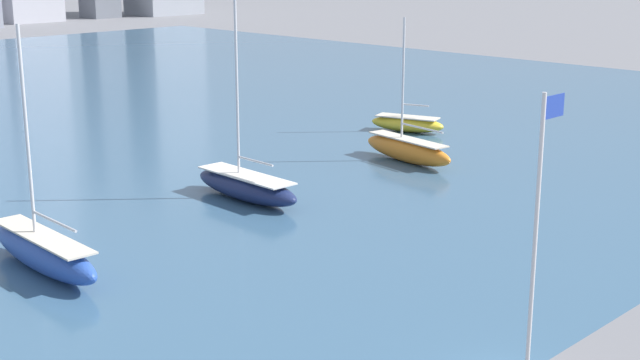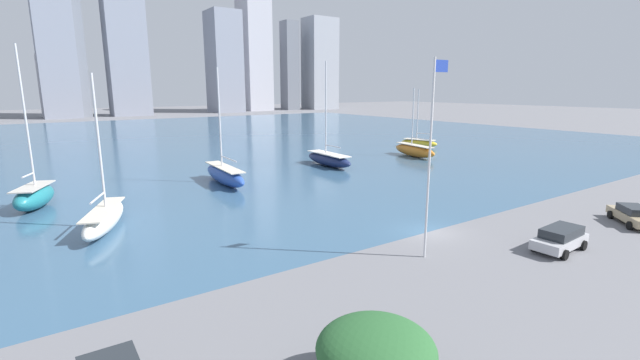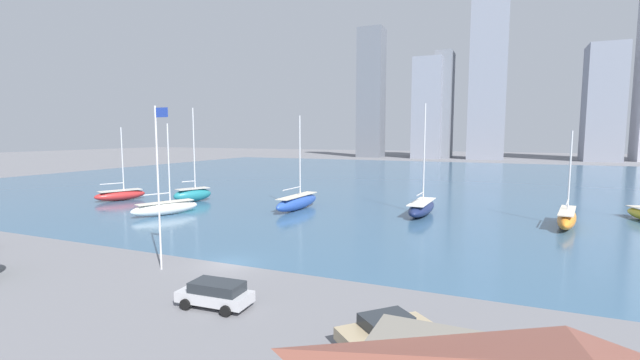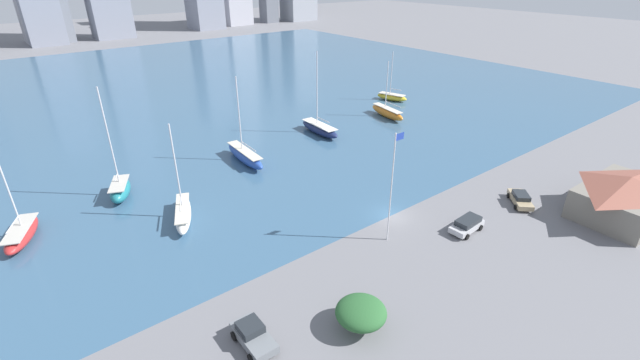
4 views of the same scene
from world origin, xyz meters
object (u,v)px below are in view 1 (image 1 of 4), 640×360
at_px(flag_pole, 534,271).
at_px(sailboat_navy, 246,186).
at_px(sailboat_orange, 407,149).
at_px(sailboat_yellow, 407,123).
at_px(sailboat_blue, 43,251).

bearing_deg(flag_pole, sailboat_navy, 64.90).
distance_m(flag_pole, sailboat_orange, 42.46).
bearing_deg(sailboat_orange, flag_pole, -126.79).
xyz_separation_m(sailboat_orange, sailboat_yellow, (9.26, 7.51, -0.21)).
distance_m(sailboat_orange, sailboat_blue, 32.39).
xyz_separation_m(flag_pole, sailboat_orange, (30.18, 29.33, -5.61)).
xyz_separation_m(sailboat_yellow, sailboat_blue, (-41.59, -9.32, 0.25)).
xyz_separation_m(sailboat_navy, sailboat_blue, (-16.31, -2.69, 0.09)).
xyz_separation_m(sailboat_navy, sailboat_yellow, (25.29, 6.64, -0.16)).
relative_size(flag_pole, sailboat_yellow, 1.18).
bearing_deg(sailboat_orange, sailboat_yellow, 48.08).
xyz_separation_m(flag_pole, sailboat_navy, (14.15, 30.21, -5.66)).
distance_m(sailboat_orange, sailboat_yellow, 11.92).
height_order(flag_pole, sailboat_navy, sailboat_navy).
bearing_deg(sailboat_navy, sailboat_blue, -168.53).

